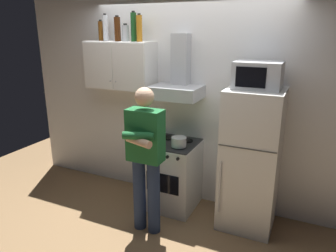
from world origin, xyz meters
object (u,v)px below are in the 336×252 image
upper_cabinet (120,65)px  refrigerator (251,160)px  cooking_pot (179,142)px  bottle_wine_green (134,27)px  bottle_vodka_clear (105,28)px  bottle_beer_brown (101,31)px  person_standing (145,156)px  bottle_canister_steel (125,33)px  bottle_liquor_amber (139,28)px  range_hood (177,81)px  stove_oven (173,174)px  bottle_rum_dark (117,29)px  microwave (258,75)px

upper_cabinet → refrigerator: bearing=-4.1°
cooking_pot → bottle_wine_green: (-0.71, 0.23, 1.29)m
bottle_vodka_clear → bottle_beer_brown: bottle_vodka_clear is taller
person_standing → bottle_beer_brown: size_ratio=6.26×
refrigerator → bottle_canister_steel: bearing=176.6°
person_standing → bottle_liquor_amber: size_ratio=5.06×
bottle_wine_green → bottle_beer_brown: 0.53m
range_hood → bottle_canister_steel: bottle_canister_steel is taller
upper_cabinet → range_hood: bearing=0.1°
range_hood → bottle_wine_green: (-0.58, -0.02, 0.62)m
stove_oven → refrigerator: bearing=0.0°
cooking_pot → bottle_rum_dark: bottle_rum_dark is taller
microwave → bottle_vodka_clear: bottle_vodka_clear is taller
refrigerator → bottle_beer_brown: size_ratio=6.11×
microwave → bottle_vodka_clear: (-1.96, 0.12, 0.47)m
bottle_rum_dark → bottle_beer_brown: bearing=169.6°
upper_cabinet → person_standing: 1.35m
bottle_canister_steel → bottle_vodka_clear: size_ratio=0.63×
stove_oven → bottle_rum_dark: bearing=172.1°
upper_cabinet → stove_oven: upper_cabinet is taller
bottle_vodka_clear → person_standing: bearing=-37.8°
bottle_rum_dark → bottle_liquor_amber: bearing=-1.5°
bottle_canister_steel → person_standing: bearing=-47.8°
stove_oven → bottle_beer_brown: 2.07m
person_standing → bottle_vodka_clear: size_ratio=4.91×
bottle_rum_dark → bottle_canister_steel: bearing=-7.6°
bottle_liquor_amber → upper_cabinet: bearing=176.1°
cooking_pot → bottle_liquor_amber: size_ratio=0.86×
stove_oven → bottle_vodka_clear: (-1.01, 0.14, 1.78)m
refrigerator → person_standing: (-1.00, -0.61, 0.10)m
upper_cabinet → person_standing: bearing=-44.3°
cooking_pot → bottle_vodka_clear: bottle_vodka_clear is taller
refrigerator → cooking_pot: bearing=-171.7°
bottle_vodka_clear → upper_cabinet: bearing=-3.3°
upper_cabinet → bottle_rum_dark: bearing=-133.6°
bottle_liquor_amber → bottle_wine_green: 0.08m
stove_oven → person_standing: size_ratio=0.53×
upper_cabinet → bottle_canister_steel: (0.11, -0.03, 0.40)m
cooking_pot → upper_cabinet: bearing=165.3°
stove_oven → bottle_canister_steel: (-0.69, 0.10, 1.72)m
microwave → cooking_pot: microwave is taller
range_hood → bottle_canister_steel: (-0.69, -0.03, 0.55)m
bottle_rum_dark → bottle_vodka_clear: bearing=173.0°
microwave → bottle_canister_steel: 1.69m
stove_oven → bottle_wine_green: (-0.58, 0.11, 1.79)m
upper_cabinet → bottle_canister_steel: bottle_canister_steel is taller
stove_oven → cooking_pot: 0.53m
microwave → person_standing: microwave is taller
person_standing → bottle_rum_dark: size_ratio=5.33×
bottle_vodka_clear → bottle_beer_brown: size_ratio=1.27×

